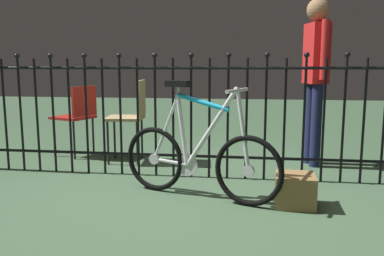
{
  "coord_description": "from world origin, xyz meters",
  "views": [
    {
      "loc": [
        0.51,
        -2.97,
        1.05
      ],
      "look_at": [
        0.07,
        0.21,
        0.55
      ],
      "focal_mm": 37.2,
      "sensor_mm": 36.0,
      "label": 1
    }
  ],
  "objects_px": {
    "bicycle": "(198,157)",
    "person_visitor": "(316,66)",
    "chair_red": "(78,113)",
    "chair_tan": "(132,112)",
    "display_crate": "(295,190)"
  },
  "relations": [
    {
      "from": "bicycle",
      "to": "person_visitor",
      "type": "relative_size",
      "value": 0.76
    },
    {
      "from": "chair_red",
      "to": "chair_tan",
      "type": "distance_m",
      "value": 0.73
    },
    {
      "from": "chair_red",
      "to": "display_crate",
      "type": "height_order",
      "value": "chair_red"
    },
    {
      "from": "chair_red",
      "to": "display_crate",
      "type": "xyz_separation_m",
      "value": [
        2.33,
        -1.4,
        -0.39
      ]
    },
    {
      "from": "bicycle",
      "to": "display_crate",
      "type": "distance_m",
      "value": 0.78
    },
    {
      "from": "bicycle",
      "to": "chair_red",
      "type": "distance_m",
      "value": 2.07
    },
    {
      "from": "chair_red",
      "to": "person_visitor",
      "type": "xyz_separation_m",
      "value": [
        2.66,
        -0.06,
        0.54
      ]
    },
    {
      "from": "chair_tan",
      "to": "chair_red",
      "type": "bearing_deg",
      "value": 165.76
    },
    {
      "from": "person_visitor",
      "to": "display_crate",
      "type": "height_order",
      "value": "person_visitor"
    },
    {
      "from": "chair_tan",
      "to": "display_crate",
      "type": "bearing_deg",
      "value": -36.93
    },
    {
      "from": "bicycle",
      "to": "person_visitor",
      "type": "distance_m",
      "value": 1.8
    },
    {
      "from": "bicycle",
      "to": "person_visitor",
      "type": "xyz_separation_m",
      "value": [
        1.08,
        1.25,
        0.72
      ]
    },
    {
      "from": "chair_red",
      "to": "bicycle",
      "type": "bearing_deg",
      "value": -39.68
    },
    {
      "from": "chair_red",
      "to": "chair_tan",
      "type": "relative_size",
      "value": 0.91
    },
    {
      "from": "bicycle",
      "to": "display_crate",
      "type": "relative_size",
      "value": 4.52
    }
  ]
}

